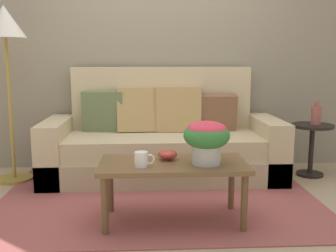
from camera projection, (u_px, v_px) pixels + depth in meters
ground_plane at (159, 200)px, 3.28m from camera, size 14.00×14.00×0.00m
wall_back at (155, 29)px, 4.15m from camera, size 6.40×0.12×2.95m
area_rug at (158, 195)px, 3.38m from camera, size 2.65×1.96×0.01m
couch at (163, 143)px, 3.90m from camera, size 2.29×0.85×1.09m
coffee_table at (173, 170)px, 2.78m from camera, size 1.04×0.51×0.45m
side_table at (312, 140)px, 3.91m from camera, size 0.41×0.41×0.53m
floor_lamp at (5, 36)px, 3.58m from camera, size 0.38×0.38×1.65m
potted_plant at (207, 137)px, 2.69m from camera, size 0.32×0.32×0.30m
coffee_mug at (142, 159)px, 2.64m from camera, size 0.14×0.09×0.10m
snack_bowl at (168, 154)px, 2.84m from camera, size 0.14×0.14×0.07m
table_vase at (316, 115)px, 3.86m from camera, size 0.10×0.10×0.24m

